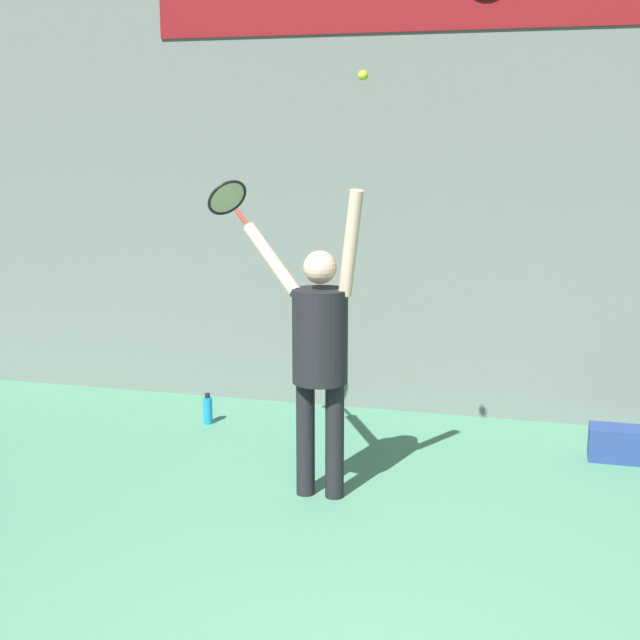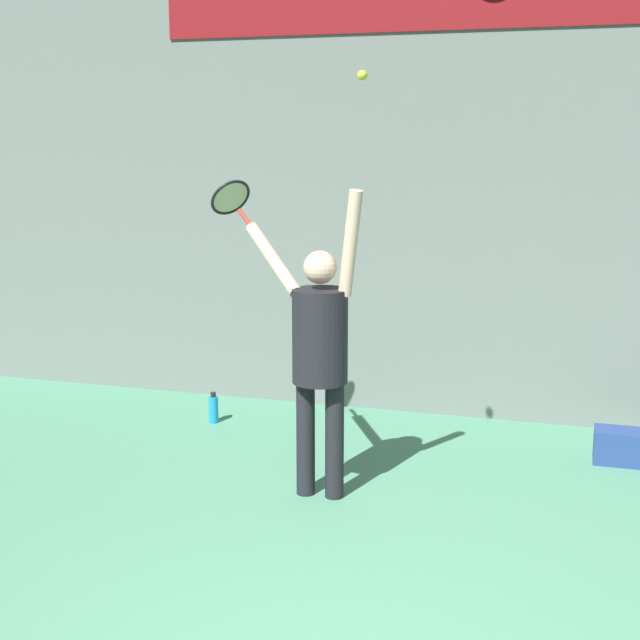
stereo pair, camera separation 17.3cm
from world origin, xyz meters
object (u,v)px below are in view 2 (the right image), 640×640
(tennis_ball, at_px, (362,75))
(tennis_player, at_px, (319,345))
(water_bottle, at_px, (214,409))
(tennis_racket, at_px, (232,199))

(tennis_ball, bearing_deg, tennis_player, 158.31)
(tennis_ball, bearing_deg, water_bottle, 139.72)
(tennis_player, bearing_deg, tennis_ball, -21.69)
(tennis_player, xyz_separation_m, tennis_racket, (-0.83, 0.52, 0.93))
(tennis_player, height_order, tennis_ball, tennis_ball)
(tennis_ball, height_order, water_bottle, tennis_ball)
(tennis_player, relative_size, tennis_racket, 5.11)
(tennis_racket, distance_m, water_bottle, 2.10)
(tennis_player, bearing_deg, tennis_racket, 147.88)
(water_bottle, bearing_deg, tennis_player, -43.59)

